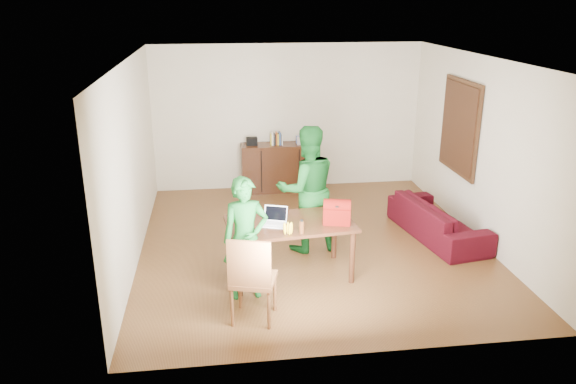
{
  "coord_description": "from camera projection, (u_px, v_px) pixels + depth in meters",
  "views": [
    {
      "loc": [
        -1.35,
        -7.53,
        3.49
      ],
      "look_at": [
        -0.46,
        -0.74,
        1.1
      ],
      "focal_mm": 35.0,
      "sensor_mm": 36.0,
      "label": 1
    }
  ],
  "objects": [
    {
      "name": "table",
      "position": [
        290.0,
        229.0,
        7.21
      ],
      "size": [
        1.69,
        1.07,
        0.75
      ],
      "rotation": [
        0.0,
        0.0,
        0.1
      ],
      "color": "black",
      "rests_on": "ground"
    },
    {
      "name": "bananas",
      "position": [
        288.0,
        232.0,
        6.82
      ],
      "size": [
        0.16,
        0.11,
        0.06
      ],
      "primitive_type": null,
      "rotation": [
        0.0,
        0.0,
        -0.06
      ],
      "color": "gold",
      "rests_on": "table"
    },
    {
      "name": "bottle",
      "position": [
        302.0,
        226.0,
        6.83
      ],
      "size": [
        0.06,
        0.06,
        0.18
      ],
      "primitive_type": "cylinder",
      "rotation": [
        0.0,
        0.0,
        0.02
      ],
      "color": "#502812",
      "rests_on": "table"
    },
    {
      "name": "person_near",
      "position": [
        246.0,
        239.0,
        6.69
      ],
      "size": [
        0.59,
        0.43,
        1.52
      ],
      "primitive_type": "imported",
      "rotation": [
        0.0,
        0.0,
        0.12
      ],
      "color": "#13581E",
      "rests_on": "ground"
    },
    {
      "name": "chair",
      "position": [
        254.0,
        295.0,
        6.32
      ],
      "size": [
        0.59,
        0.57,
        1.06
      ],
      "rotation": [
        0.0,
        0.0,
        -0.28
      ],
      "color": "brown",
      "rests_on": "ground"
    },
    {
      "name": "red_bag",
      "position": [
        337.0,
        214.0,
        7.11
      ],
      "size": [
        0.38,
        0.27,
        0.25
      ],
      "primitive_type": "cube",
      "rotation": [
        0.0,
        0.0,
        -0.24
      ],
      "color": "#670906",
      "rests_on": "table"
    },
    {
      "name": "person_far",
      "position": [
        307.0,
        189.0,
        7.93
      ],
      "size": [
        0.98,
        0.81,
        1.83
      ],
      "primitive_type": "imported",
      "rotation": [
        0.0,
        0.0,
        3.29
      ],
      "color": "#12511A",
      "rests_on": "ground"
    },
    {
      "name": "room",
      "position": [
        312.0,
        157.0,
        8.06
      ],
      "size": [
        5.2,
        5.7,
        2.9
      ],
      "color": "#462711",
      "rests_on": "ground"
    },
    {
      "name": "sofa",
      "position": [
        438.0,
        220.0,
        8.54
      ],
      "size": [
        1.05,
        2.0,
        0.55
      ],
      "primitive_type": "imported",
      "rotation": [
        0.0,
        0.0,
        1.74
      ],
      "color": "#3E0817",
      "rests_on": "ground"
    },
    {
      "name": "laptop",
      "position": [
        273.0,
        222.0,
        7.08
      ],
      "size": [
        0.35,
        0.3,
        0.21
      ],
      "rotation": [
        0.0,
        0.0,
        -0.33
      ],
      "color": "white",
      "rests_on": "table"
    }
  ]
}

